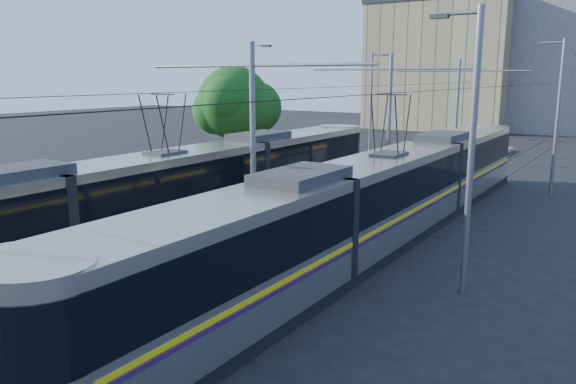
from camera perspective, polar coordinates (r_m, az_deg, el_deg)
The scene contains 12 objects.
ground at distance 15.21m, azimuth -22.12°, elevation -13.08°, with size 160.00×160.00×0.00m, color black.
platform at distance 27.90m, azimuth 7.57°, elevation -0.83°, with size 4.00×50.00×0.30m, color gray.
tactile_strip_left at distance 28.51m, azimuth 4.95°, elevation -0.19°, with size 0.70×50.00×0.01m, color gray.
tactile_strip_right at distance 27.30m, azimuth 10.32°, elevation -0.87°, with size 0.70×50.00×0.01m, color gray.
rails at distance 27.93m, azimuth 7.56°, elevation -1.10°, with size 8.71×70.00×0.03m.
tram_left at distance 21.81m, azimuth -12.19°, elevation -0.33°, with size 2.43×29.92×5.50m.
tram_right at distance 21.23m, azimuth 10.09°, elevation -0.16°, with size 2.43×30.78×5.50m.
catenary at distance 24.76m, azimuth 4.97°, elevation 7.88°, with size 9.20×70.00×7.00m.
street_lamps at distance 30.98m, azimuth 10.99°, elevation 7.83°, with size 15.18×38.22×8.00m.
shelter at distance 24.41m, azimuth 5.63°, elevation 0.74°, with size 0.71×1.10×2.36m.
tree at distance 32.90m, azimuth -4.93°, elevation 8.89°, with size 4.65×4.30×6.75m.
building_left at distance 71.03m, azimuth 15.62°, elevation 12.28°, with size 16.32×12.24×14.80m.
Camera 1 is at (11.61, -7.65, 6.15)m, focal length 35.00 mm.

